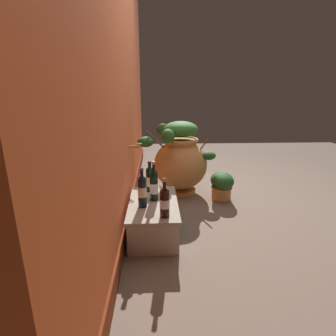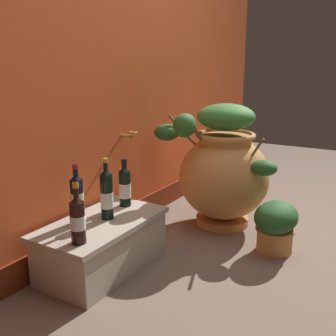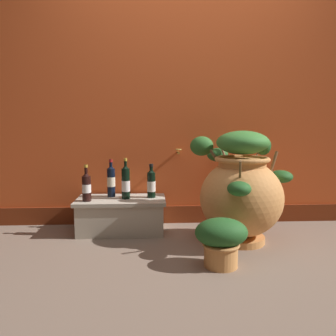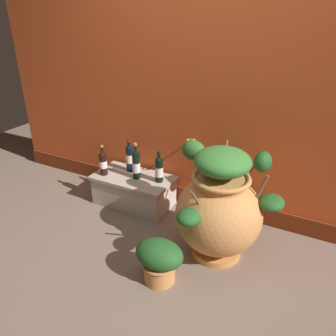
{
  "view_description": "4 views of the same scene",
  "coord_description": "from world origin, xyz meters",
  "px_view_note": "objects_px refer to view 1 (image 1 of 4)",
  "views": [
    {
      "loc": [
        -2.66,
        0.83,
        1.2
      ],
      "look_at": [
        -0.23,
        0.72,
        0.49
      ],
      "focal_mm": 27.75,
      "sensor_mm": 36.0,
      "label": 1
    },
    {
      "loc": [
        -2.15,
        -0.5,
        1.13
      ],
      "look_at": [
        -0.11,
        0.72,
        0.5
      ],
      "focal_mm": 41.75,
      "sensor_mm": 36.0,
      "label": 2
    },
    {
      "loc": [
        -0.34,
        -2.01,
        0.91
      ],
      "look_at": [
        -0.2,
        0.69,
        0.57
      ],
      "focal_mm": 36.23,
      "sensor_mm": 36.0,
      "label": 3
    },
    {
      "loc": [
        0.99,
        -1.46,
        1.74
      ],
      "look_at": [
        -0.17,
        0.75,
        0.52
      ],
      "focal_mm": 35.67,
      "sensor_mm": 36.0,
      "label": 4
    }
  ],
  "objects_px": {
    "terracotta_urn": "(180,160)",
    "potted_shrub": "(222,184)",
    "wine_bottle_back": "(165,201)",
    "wine_bottle_left": "(154,184)",
    "wine_bottle_middle": "(142,190)",
    "wine_bottle_right": "(150,178)"
  },
  "relations": [
    {
      "from": "terracotta_urn",
      "to": "wine_bottle_right",
      "type": "xyz_separation_m",
      "value": [
        -0.7,
        0.35,
        0.0
      ]
    },
    {
      "from": "wine_bottle_right",
      "to": "wine_bottle_back",
      "type": "height_order",
      "value": "wine_bottle_back"
    },
    {
      "from": "wine_bottle_middle",
      "to": "wine_bottle_back",
      "type": "bearing_deg",
      "value": -136.12
    },
    {
      "from": "wine_bottle_back",
      "to": "wine_bottle_middle",
      "type": "bearing_deg",
      "value": 43.88
    },
    {
      "from": "wine_bottle_left",
      "to": "potted_shrub",
      "type": "distance_m",
      "value": 1.05
    },
    {
      "from": "terracotta_urn",
      "to": "wine_bottle_back",
      "type": "height_order",
      "value": "terracotta_urn"
    },
    {
      "from": "terracotta_urn",
      "to": "potted_shrub",
      "type": "height_order",
      "value": "terracotta_urn"
    },
    {
      "from": "terracotta_urn",
      "to": "potted_shrub",
      "type": "distance_m",
      "value": 0.58
    },
    {
      "from": "wine_bottle_middle",
      "to": "wine_bottle_back",
      "type": "relative_size",
      "value": 1.08
    },
    {
      "from": "terracotta_urn",
      "to": "potted_shrub",
      "type": "bearing_deg",
      "value": -118.23
    },
    {
      "from": "potted_shrub",
      "to": "wine_bottle_left",
      "type": "bearing_deg",
      "value": 130.84
    },
    {
      "from": "terracotta_urn",
      "to": "wine_bottle_back",
      "type": "xyz_separation_m",
      "value": [
        -1.23,
        0.22,
        0.0
      ]
    },
    {
      "from": "wine_bottle_middle",
      "to": "wine_bottle_right",
      "type": "height_order",
      "value": "wine_bottle_middle"
    },
    {
      "from": "wine_bottle_middle",
      "to": "wine_bottle_back",
      "type": "distance_m",
      "value": 0.25
    },
    {
      "from": "wine_bottle_middle",
      "to": "potted_shrub",
      "type": "distance_m",
      "value": 1.21
    },
    {
      "from": "wine_bottle_left",
      "to": "wine_bottle_back",
      "type": "relative_size",
      "value": 1.14
    },
    {
      "from": "wine_bottle_back",
      "to": "potted_shrub",
      "type": "bearing_deg",
      "value": -35.01
    },
    {
      "from": "wine_bottle_left",
      "to": "wine_bottle_middle",
      "type": "distance_m",
      "value": 0.16
    },
    {
      "from": "wine_bottle_middle",
      "to": "wine_bottle_back",
      "type": "xyz_separation_m",
      "value": [
        -0.18,
        -0.18,
        -0.02
      ]
    },
    {
      "from": "wine_bottle_left",
      "to": "potted_shrub",
      "type": "height_order",
      "value": "wine_bottle_left"
    },
    {
      "from": "wine_bottle_right",
      "to": "wine_bottle_back",
      "type": "distance_m",
      "value": 0.55
    },
    {
      "from": "wine_bottle_left",
      "to": "wine_bottle_back",
      "type": "xyz_separation_m",
      "value": [
        -0.32,
        -0.08,
        -0.02
      ]
    }
  ]
}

